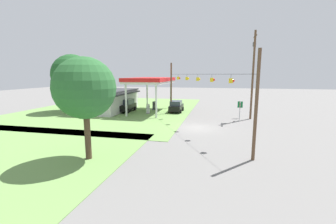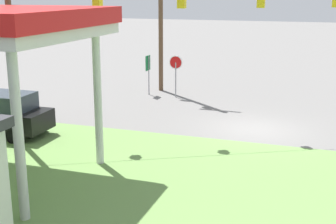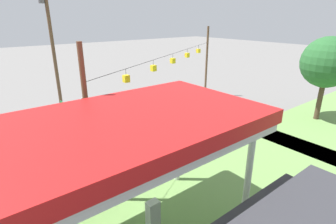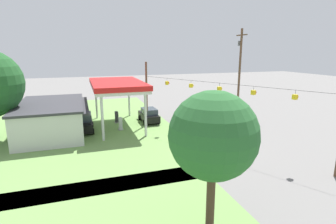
{
  "view_description": "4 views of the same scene",
  "coord_description": "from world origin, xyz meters",
  "views": [
    {
      "loc": [
        -25.79,
        -2.38,
        6.2
      ],
      "look_at": [
        1.74,
        3.84,
        1.45
      ],
      "focal_mm": 24.0,
      "sensor_mm": 36.0,
      "label": 1
    },
    {
      "loc": [
        -2.87,
        20.76,
        6.18
      ],
      "look_at": [
        3.31,
        2.67,
        1.21
      ],
      "focal_mm": 50.0,
      "sensor_mm": 36.0,
      "label": 2
    },
    {
      "loc": [
        13.18,
        16.12,
        8.92
      ],
      "look_at": [
        2.18,
        2.16,
        2.46
      ],
      "focal_mm": 28.0,
      "sensor_mm": 36.0,
      "label": 3
    },
    {
      "loc": [
        -22.31,
        12.73,
        9.19
      ],
      "look_at": [
        3.92,
        3.93,
        2.78
      ],
      "focal_mm": 28.0,
      "sensor_mm": 36.0,
      "label": 4
    }
  ],
  "objects": [
    {
      "name": "car_at_pumps_front",
      "position": [
        10.44,
        4.41,
        0.97
      ],
      "size": [
        4.46,
        2.18,
        1.9
      ],
      "rotation": [
        0.0,
        0.0,
        0.02
      ],
      "color": "black",
      "rests_on": "ground"
    },
    {
      "name": "signal_span_gantry",
      "position": [
        -0.0,
        -0.01,
        4.43
      ],
      "size": [
        18.52,
        10.24,
        7.97
      ],
      "color": "brown",
      "rests_on": "ground"
    },
    {
      "name": "stop_sign_roadside",
      "position": [
        5.52,
        -5.24,
        1.81
      ],
      "size": [
        0.8,
        0.08,
        2.5
      ],
      "rotation": [
        0.0,
        0.0,
        3.14
      ],
      "color": "#99999E",
      "rests_on": "ground"
    },
    {
      "name": "ground_plane",
      "position": [
        0.0,
        0.0,
        0.0
      ],
      "size": [
        160.0,
        160.0,
        0.0
      ],
      "primitive_type": "plane",
      "color": "slate"
    },
    {
      "name": "fuel_pump_near",
      "position": [
        8.03,
        8.53,
        0.73
      ],
      "size": [
        0.71,
        0.56,
        1.53
      ],
      "color": "gray",
      "rests_on": "ground"
    },
    {
      "name": "grass_verge_station_corner",
      "position": [
        11.73,
        16.06,
        0.02
      ],
      "size": [
        36.0,
        28.0,
        0.04
      ],
      "primitive_type": "cube",
      "color": "#6B934C",
      "rests_on": "ground"
    },
    {
      "name": "tree_west_verge",
      "position": [
        -11.61,
        6.85,
        5.22
      ],
      "size": [
        4.39,
        4.39,
        7.44
      ],
      "color": "#4C3828",
      "rests_on": "ground"
    },
    {
      "name": "utility_pole_main",
      "position": [
        7.07,
        -6.85,
        6.65
      ],
      "size": [
        2.2,
        0.44,
        12.0
      ],
      "color": "brown",
      "rests_on": "ground"
    },
    {
      "name": "car_at_pumps_rear",
      "position": [
        9.01,
        12.65,
        1.05
      ],
      "size": [
        4.76,
        2.17,
        2.09
      ],
      "rotation": [
        0.0,
        0.0,
        3.12
      ],
      "color": "black",
      "rests_on": "ground"
    },
    {
      "name": "fuel_pump_far",
      "position": [
        11.43,
        8.53,
        0.73
      ],
      "size": [
        0.71,
        0.56,
        1.53
      ],
      "color": "gray",
      "rests_on": "ground"
    },
    {
      "name": "gas_station_canopy",
      "position": [
        9.73,
        8.53,
        5.15
      ],
      "size": [
        11.41,
        5.99,
        5.67
      ],
      "color": "silver",
      "rests_on": "ground"
    },
    {
      "name": "route_sign",
      "position": [
        7.34,
        -5.43,
        1.71
      ],
      "size": [
        0.1,
        0.7,
        2.4
      ],
      "color": "gray",
      "rests_on": "ground"
    },
    {
      "name": "gas_station_store",
      "position": [
        9.21,
        16.04,
        1.8
      ],
      "size": [
        11.59,
        7.41,
        3.58
      ],
      "color": "silver",
      "rests_on": "ground"
    }
  ]
}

